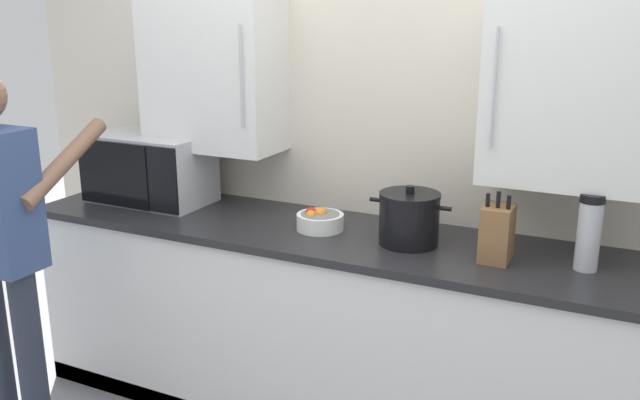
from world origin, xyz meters
name	(u,v)px	position (x,y,z in m)	size (l,w,h in m)	color
back_wall_tiled	(386,112)	(0.00, 1.18, 1.40)	(4.04, 0.44, 2.70)	beige
counter_unit	(355,333)	(0.00, 0.86, 0.46)	(3.15, 0.65, 0.91)	white
microwave_oven	(146,168)	(-1.15, 0.90, 1.08)	(0.58, 0.36, 0.34)	#B7BABF
fruit_bowl	(320,220)	(-0.18, 0.86, 0.96)	(0.21, 0.21, 0.10)	white
thermos_flask	(589,232)	(0.92, 0.87, 1.06)	(0.09, 0.09, 0.29)	#B7BABF
stock_pot	(409,218)	(0.23, 0.86, 1.02)	(0.34, 0.25, 0.24)	black
knife_block	(497,233)	(0.59, 0.82, 1.02)	(0.11, 0.15, 0.28)	brown
person_figure	(0,237)	(-1.19, 0.06, 0.98)	(0.44, 0.64, 1.63)	#282D3D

